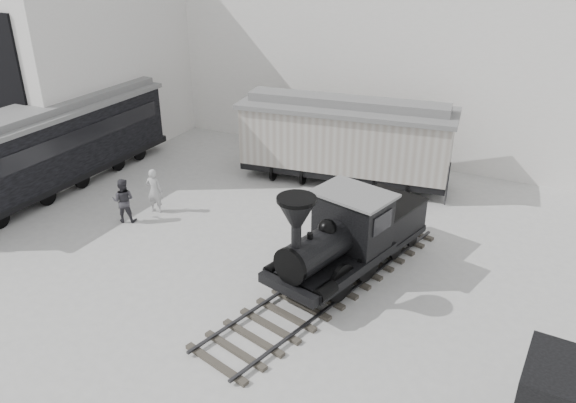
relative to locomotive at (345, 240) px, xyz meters
The scene contains 8 objects.
ground 4.18m from the locomotive, 120.88° to the right, with size 90.00×90.00×0.00m, color #9E9E9B.
north_wall 12.50m from the locomotive, 99.99° to the left, with size 34.00×2.51×11.00m.
west_pavilion 18.08m from the locomotive, 158.38° to the left, with size 7.00×12.11×9.00m.
locomotive is the anchor object (origin of this frame).
boxcar 7.71m from the locomotive, 111.41° to the left, with size 9.43×4.03×3.74m.
passenger_coach 13.58m from the locomotive, behind, with size 2.86×12.77×3.41m.
visitor_a 8.34m from the locomotive, behind, with size 0.66×0.43×1.80m, color #ADADAD.
visitor_b 8.82m from the locomotive, behind, with size 0.84×0.65×1.72m, color #313036.
Camera 1 is at (7.23, -10.95, 9.94)m, focal length 35.00 mm.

